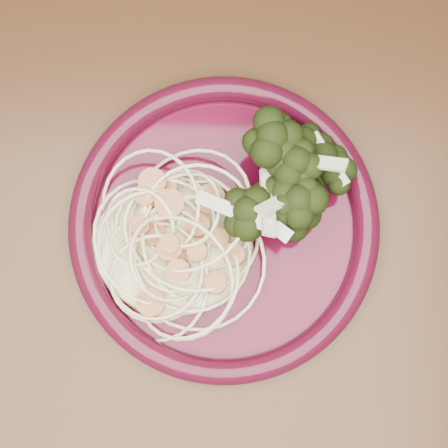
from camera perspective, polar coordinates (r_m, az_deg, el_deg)
dining_table at (r=0.62m, az=5.13°, el=-1.96°), size 1.20×0.80×0.75m
dinner_plate at (r=0.51m, az=0.00°, el=-0.18°), size 0.34×0.34×0.02m
spaghetti_pile at (r=0.50m, az=-4.79°, el=-1.90°), size 0.17×0.16×0.03m
scallop_cluster at (r=0.46m, az=-5.14°, el=-1.43°), size 0.15×0.15×0.04m
broccoli_pile at (r=0.49m, az=5.92°, el=2.57°), size 0.15×0.18×0.05m
onion_garnish at (r=0.46m, az=6.34°, el=3.34°), size 0.10×0.12×0.06m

